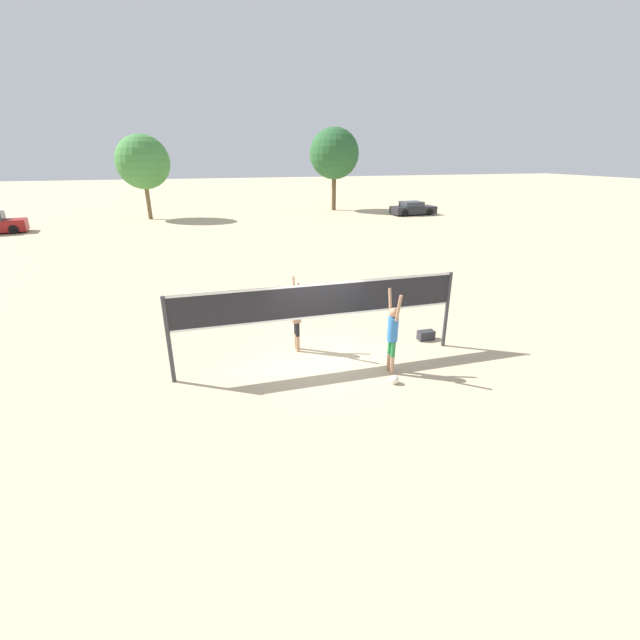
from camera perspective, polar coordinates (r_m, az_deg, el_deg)
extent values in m
plane|color=#C6B28C|center=(12.22, 0.00, -5.61)|extent=(200.00, 200.00, 0.00)
cylinder|color=#38383D|center=(11.37, -19.53, -2.59)|extent=(0.11, 0.11, 2.33)
cylinder|color=#38383D|center=(13.34, 16.54, 1.28)|extent=(0.11, 0.11, 2.33)
cube|color=black|center=(11.51, 0.00, 2.62)|extent=(7.80, 0.02, 0.97)
cube|color=white|center=(11.37, 0.00, 4.79)|extent=(7.80, 0.03, 0.06)
cube|color=white|center=(11.66, 0.00, 0.51)|extent=(7.80, 0.03, 0.06)
cylinder|color=tan|center=(11.66, 9.59, -5.94)|extent=(0.11, 0.11, 0.51)
cylinder|color=#267F3F|center=(11.45, 9.73, -3.87)|extent=(0.12, 0.12, 0.42)
cylinder|color=tan|center=(11.82, 9.17, -5.52)|extent=(0.11, 0.11, 0.51)
cylinder|color=#267F3F|center=(11.61, 9.30, -3.47)|extent=(0.12, 0.12, 0.42)
cylinder|color=#3372BF|center=(11.32, 9.68, -1.20)|extent=(0.28, 0.28, 0.66)
sphere|color=tan|center=(11.15, 9.82, 0.97)|extent=(0.26, 0.26, 0.26)
cylinder|color=tan|center=(10.88, 10.45, 1.54)|extent=(0.08, 0.23, 0.74)
cylinder|color=tan|center=(11.30, 9.35, 2.35)|extent=(0.08, 0.23, 0.74)
cylinder|color=tan|center=(12.95, -3.18, -2.82)|extent=(0.11, 0.11, 0.50)
cylinder|color=black|center=(12.77, -3.22, -0.97)|extent=(0.12, 0.12, 0.41)
cylinder|color=tan|center=(12.77, -2.97, -3.17)|extent=(0.11, 0.11, 0.50)
cylinder|color=black|center=(12.59, -3.01, -1.30)|extent=(0.12, 0.12, 0.41)
cylinder|color=tan|center=(12.49, -3.16, 1.09)|extent=(0.28, 0.28, 0.64)
sphere|color=tan|center=(12.34, -3.20, 3.02)|extent=(0.25, 0.25, 0.25)
cylinder|color=tan|center=(12.51, -3.48, 4.21)|extent=(0.08, 0.23, 0.72)
cylinder|color=tan|center=(12.06, -2.95, 3.55)|extent=(0.08, 0.23, 0.72)
sphere|color=silver|center=(11.26, 9.89, -7.83)|extent=(0.23, 0.23, 0.23)
cube|color=#2D2D33|center=(14.00, 13.94, -1.98)|extent=(0.51, 0.28, 0.30)
cube|color=#232328|center=(43.50, 12.31, 14.15)|extent=(4.24, 1.88, 0.67)
cube|color=#2D333D|center=(43.33, 12.12, 14.90)|extent=(1.93, 1.70, 0.46)
cylinder|color=black|center=(44.90, 13.25, 14.10)|extent=(0.64, 0.23, 0.64)
cylinder|color=black|center=(43.44, 14.40, 13.78)|extent=(0.64, 0.23, 0.64)
cylinder|color=black|center=(43.65, 10.19, 14.13)|extent=(0.64, 0.23, 0.64)
cylinder|color=black|center=(42.14, 11.28, 13.81)|extent=(0.64, 0.23, 0.64)
cylinder|color=black|center=(40.86, -35.35, 10.15)|extent=(0.67, 0.32, 0.64)
cylinder|color=black|center=(39.25, -35.67, 9.77)|extent=(0.67, 0.32, 0.64)
cylinder|color=brown|center=(46.16, 1.86, 17.02)|extent=(0.44, 0.44, 4.17)
sphere|color=#285B2D|center=(46.03, 1.91, 21.31)|extent=(4.97, 4.97, 4.97)
cylinder|color=brown|center=(42.42, -21.96, 14.80)|extent=(0.37, 0.37, 3.60)
sphere|color=#42843D|center=(42.26, -22.56, 18.88)|extent=(4.55, 4.55, 4.55)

